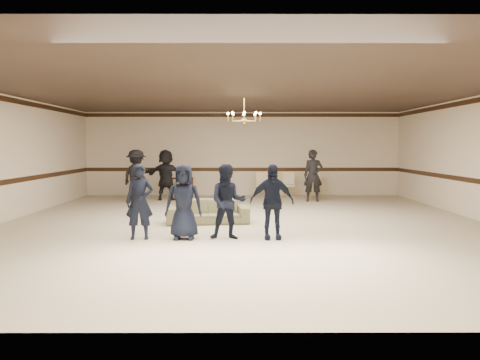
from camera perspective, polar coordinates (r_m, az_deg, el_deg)
The scene contains 16 objects.
room at distance 11.92m, azimuth 0.53°, elevation 2.50°, with size 12.01×14.01×3.21m.
chair_rail at distance 18.92m, azimuth 0.27°, elevation 1.24°, with size 12.00×0.02×0.14m, color #331A0F.
crown_molding at distance 18.94m, azimuth 0.27°, elevation 7.53°, with size 12.00×0.02×0.14m, color #331A0F.
chandelier at distance 12.95m, azimuth 0.48°, elevation 8.26°, with size 0.94×0.94×0.89m, color gold, non-canonical shape.
boy_a at distance 10.24m, azimuth -11.56°, elevation -2.49°, with size 0.56×0.37×1.54m, color black.
boy_b at distance 10.10m, azimuth -6.54°, elevation -2.53°, with size 0.75×0.49×1.54m, color black.
boy_c at distance 10.04m, azimuth -1.43°, elevation -2.54°, with size 0.75×0.58×1.54m, color black.
boy_d at distance 10.06m, azimuth 3.71°, elevation -2.53°, with size 0.90×0.38×1.54m, color black.
settee at distance 12.18m, azimuth -3.78°, elevation -3.64°, with size 2.02×0.79×0.59m, color #6E6A49.
adult_left at distance 16.88m, azimuth -11.93°, elevation 0.44°, with size 1.15×0.66×1.78m, color black.
adult_mid at distance 17.41m, azimuth -8.56°, elevation 0.59°, with size 1.65×0.53×1.78m, color black.
adult_right at distance 17.01m, azimuth 8.48°, elevation 0.51°, with size 0.65×0.43×1.78m, color black.
banquet_chair_left at distance 18.25m, azimuth 2.58°, elevation -0.59°, with size 0.44×0.44×0.91m, color beige, non-canonical shape.
banquet_chair_mid at distance 18.33m, azimuth 5.71°, elevation -0.59°, with size 0.44×0.44×0.91m, color beige, non-canonical shape.
banquet_chair_right at distance 18.45m, azimuth 8.80°, elevation -0.58°, with size 0.44×0.44×0.91m, color beige, non-canonical shape.
console_table at distance 18.56m, azimuth -6.74°, elevation -0.83°, with size 0.86×0.36×0.72m, color #341B11.
Camera 1 is at (-0.15, -11.92, 1.91)m, focal length 36.81 mm.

